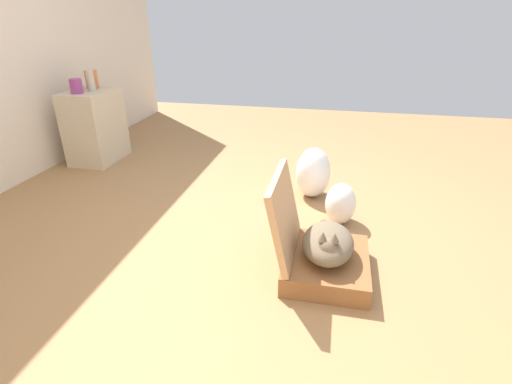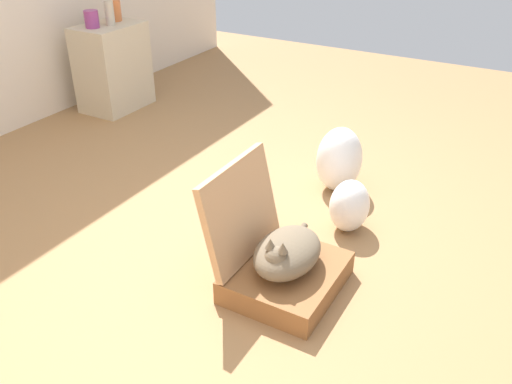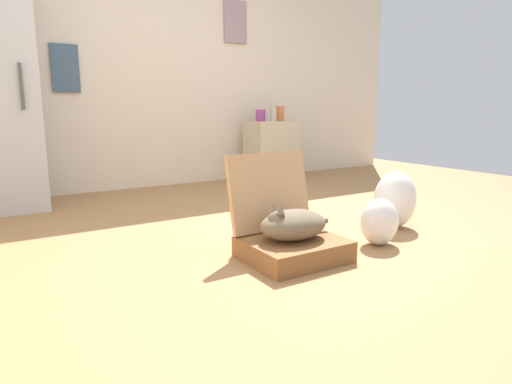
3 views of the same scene
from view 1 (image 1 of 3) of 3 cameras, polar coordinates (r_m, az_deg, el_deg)
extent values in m
plane|color=#9E7247|center=(2.54, -0.22, -6.90)|extent=(7.68, 7.68, 0.00)
cube|color=brown|center=(2.23, 10.44, -10.60)|extent=(0.54, 0.47, 0.12)
cube|color=tan|center=(2.09, 4.30, -3.43)|extent=(0.54, 0.14, 0.46)
ellipsoid|color=brown|center=(2.15, 10.74, -7.51)|extent=(0.40, 0.28, 0.17)
sphere|color=brown|center=(2.04, 10.69, -8.25)|extent=(0.11, 0.11, 0.11)
cone|color=brown|center=(2.00, 11.71, -6.70)|extent=(0.05, 0.05, 0.05)
cone|color=brown|center=(2.00, 9.99, -6.54)|extent=(0.05, 0.05, 0.05)
cylinder|color=brown|center=(2.33, 9.81, -5.91)|extent=(0.20, 0.03, 0.07)
ellipsoid|color=white|center=(2.72, 12.56, -1.70)|extent=(0.25, 0.21, 0.29)
ellipsoid|color=white|center=(3.06, 8.55, 2.89)|extent=(0.31, 0.27, 0.40)
cube|color=beige|center=(4.10, -22.95, 9.03)|extent=(0.54, 0.39, 0.69)
cylinder|color=#8C387A|center=(3.92, -25.36, 14.15)|extent=(0.11, 0.11, 0.13)
cylinder|color=#CC6B38|center=(4.15, -23.43, 15.24)|extent=(0.12, 0.12, 0.17)
cylinder|color=#B7AD99|center=(3.99, -23.54, 15.05)|extent=(0.07, 0.07, 0.19)
camera|label=2|loc=(0.94, 109.35, 12.75)|focal=38.21mm
camera|label=3|loc=(2.01, 84.38, -13.25)|focal=30.80mm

